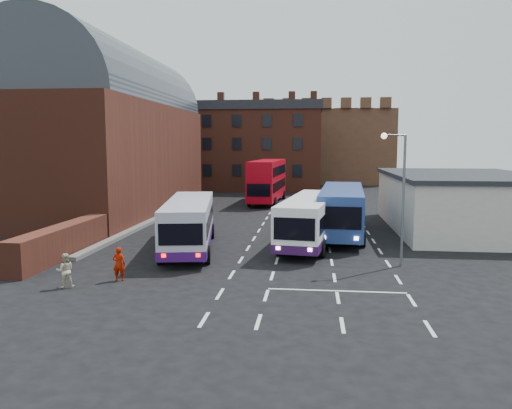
# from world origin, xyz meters

# --- Properties ---
(ground) EXTENTS (180.00, 180.00, 0.00)m
(ground) POSITION_xyz_m (0.00, 0.00, 0.00)
(ground) COLOR black
(railway_station) EXTENTS (12.00, 28.00, 16.00)m
(railway_station) POSITION_xyz_m (-15.50, 21.00, 7.64)
(railway_station) COLOR #602B1E
(railway_station) RESTS_ON ground
(forecourt_wall) EXTENTS (1.20, 10.00, 1.80)m
(forecourt_wall) POSITION_xyz_m (-10.20, 2.00, 0.90)
(forecourt_wall) COLOR #602B1E
(forecourt_wall) RESTS_ON ground
(cream_building) EXTENTS (10.40, 16.40, 4.25)m
(cream_building) POSITION_xyz_m (15.00, 14.00, 2.16)
(cream_building) COLOR beige
(cream_building) RESTS_ON ground
(brick_terrace) EXTENTS (22.00, 10.00, 11.00)m
(brick_terrace) POSITION_xyz_m (-6.00, 46.00, 5.50)
(brick_terrace) COLOR brown
(brick_terrace) RESTS_ON ground
(castle_keep) EXTENTS (22.00, 22.00, 12.00)m
(castle_keep) POSITION_xyz_m (6.00, 66.00, 6.00)
(castle_keep) COLOR brown
(castle_keep) RESTS_ON ground
(bus_white_outbound) EXTENTS (4.32, 11.34, 3.02)m
(bus_white_outbound) POSITION_xyz_m (-3.53, 4.93, 1.78)
(bus_white_outbound) COLOR #B9B7CC
(bus_white_outbound) RESTS_ON ground
(bus_white_inbound) EXTENTS (4.06, 11.35, 3.03)m
(bus_white_inbound) POSITION_xyz_m (3.75, 7.16, 1.79)
(bus_white_inbound) COLOR white
(bus_white_inbound) RESTS_ON ground
(bus_blue) EXTENTS (3.79, 12.42, 3.34)m
(bus_blue) POSITION_xyz_m (6.00, 10.77, 1.97)
(bus_blue) COLOR navy
(bus_blue) RESTS_ON ground
(bus_red_double) EXTENTS (3.50, 11.83, 4.68)m
(bus_red_double) POSITION_xyz_m (-0.95, 29.91, 2.49)
(bus_red_double) COLOR #B50212
(bus_red_double) RESTS_ON ground
(street_lamp) EXTENTS (1.35, 0.63, 6.96)m
(street_lamp) POSITION_xyz_m (8.37, 1.90, 4.20)
(street_lamp) COLOR slate
(street_lamp) RESTS_ON ground
(pedestrian_red) EXTENTS (0.63, 0.47, 1.60)m
(pedestrian_red) POSITION_xyz_m (-5.09, -2.43, 0.80)
(pedestrian_red) COLOR #9D1200
(pedestrian_red) RESTS_ON ground
(pedestrian_beige) EXTENTS (0.94, 0.86, 1.56)m
(pedestrian_beige) POSITION_xyz_m (-7.04, -3.80, 0.78)
(pedestrian_beige) COLOR beige
(pedestrian_beige) RESTS_ON ground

